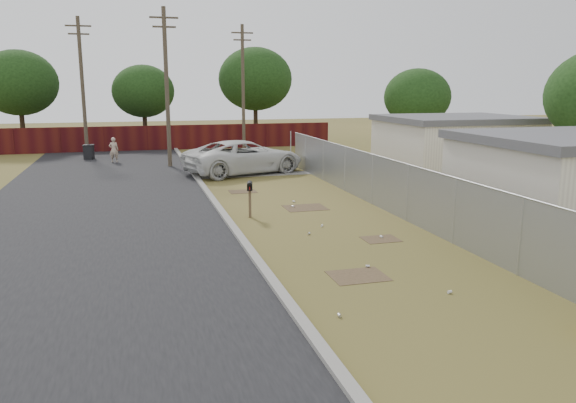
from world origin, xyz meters
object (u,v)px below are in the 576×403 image
object	(u,v)px
pickup_truck	(244,157)
mailbox	(250,189)
trash_bin	(89,152)
pedestrian	(114,150)

from	to	relation	value
pickup_truck	mailbox	bearing A→B (deg)	151.11
pickup_truck	trash_bin	bearing A→B (deg)	26.30
mailbox	pickup_truck	bearing A→B (deg)	79.96
trash_bin	pedestrian	bearing A→B (deg)	-50.21
pedestrian	trash_bin	bearing A→B (deg)	-43.71
pickup_truck	pedestrian	world-z (taller)	pickup_truck
pickup_truck	pedestrian	bearing A→B (deg)	27.71
pickup_truck	trash_bin	distance (m)	12.01
mailbox	trash_bin	xyz separation A→B (m)	(-6.70, 18.67, -0.54)
pedestrian	trash_bin	distance (m)	2.52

